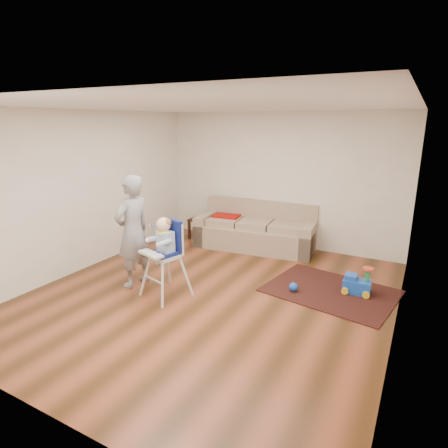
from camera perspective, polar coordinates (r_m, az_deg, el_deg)
The scene contains 9 objects.
ground at distance 5.71m, azimuth -1.94°, elevation -10.67°, with size 5.50×5.50×0.00m, color #442710.
room_envelope at distance 5.63m, azimuth 0.61°, elevation 8.92°, with size 5.04×5.52×2.72m.
sofa at distance 7.60m, azimuth 4.84°, elevation -0.30°, with size 2.46×1.23×0.92m.
side_table at distance 8.28m, azimuth -3.46°, elevation -0.64°, with size 0.45×0.45×0.45m, color black, non-canonical shape.
area_rug at distance 6.03m, azimuth 15.89°, elevation -9.76°, with size 1.83×1.37×0.01m, color black.
ride_on_toy at distance 5.98m, azimuth 19.69°, elevation -7.96°, with size 0.39×0.28×0.43m, color blue, non-canonical shape.
toy_ball at distance 5.85m, azimuth 10.54°, elevation -9.42°, with size 0.13×0.13×0.13m, color blue.
high_chair at distance 5.52m, azimuth -8.98°, elevation -5.24°, with size 0.69×0.69×1.21m.
adult at distance 5.90m, azimuth -13.70°, elevation -1.15°, with size 0.64×0.42×1.75m, color gray.
Camera 1 is at (2.61, -4.42, 2.51)m, focal length 30.00 mm.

